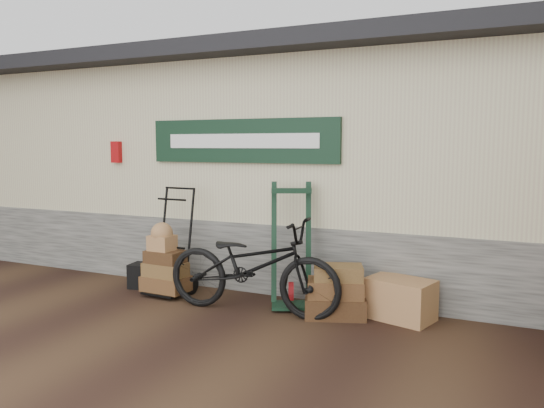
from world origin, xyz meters
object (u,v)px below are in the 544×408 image
(black_trunk, at_px, (143,276))
(bicycle, at_px, (252,260))
(wicker_hamper, at_px, (400,299))
(suitcase_stack, at_px, (335,291))
(porter_trolley, at_px, (173,240))
(green_barrow, at_px, (291,245))

(black_trunk, height_order, bicycle, bicycle)
(wicker_hamper, height_order, bicycle, bicycle)
(wicker_hamper, xyz_separation_m, black_trunk, (-3.38, -0.12, -0.06))
(wicker_hamper, distance_m, black_trunk, 3.38)
(suitcase_stack, bearing_deg, porter_trolley, 178.46)
(suitcase_stack, xyz_separation_m, bicycle, (-0.90, -0.26, 0.31))
(wicker_hamper, bearing_deg, suitcase_stack, -162.61)
(wicker_hamper, relative_size, black_trunk, 2.10)
(porter_trolley, xyz_separation_m, green_barrow, (1.60, 0.10, 0.04))
(green_barrow, relative_size, black_trunk, 4.49)
(suitcase_stack, height_order, wicker_hamper, suitcase_stack)
(green_barrow, bearing_deg, black_trunk, 158.72)
(porter_trolley, bearing_deg, green_barrow, 6.60)
(suitcase_stack, height_order, black_trunk, suitcase_stack)
(wicker_hamper, xyz_separation_m, bicycle, (-1.57, -0.47, 0.38))
(wicker_hamper, distance_m, bicycle, 1.68)
(black_trunk, bearing_deg, green_barrow, 1.98)
(green_barrow, relative_size, bicycle, 0.70)
(green_barrow, distance_m, bicycle, 0.53)
(suitcase_stack, relative_size, black_trunk, 2.04)
(black_trunk, bearing_deg, bicycle, -10.92)
(suitcase_stack, distance_m, bicycle, 0.98)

